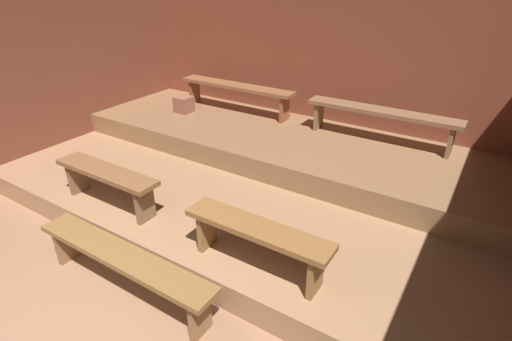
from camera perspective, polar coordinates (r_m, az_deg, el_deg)
ground at (r=4.57m, az=-6.30°, el=-8.71°), size 6.83×5.90×0.08m
wall_back at (r=6.07m, az=8.73°, el=14.28°), size 6.83×0.06×2.61m
wall_left at (r=6.28m, az=-29.86°, el=11.50°), size 0.06×5.90×2.61m
platform_lower at (r=5.03m, az=-0.57°, el=-2.40°), size 6.03×3.45×0.29m
platform_middle at (r=5.55m, az=4.13°, el=3.78°), size 6.03×1.77×0.29m
bench_floor_center at (r=3.71m, az=-18.68°, el=-12.25°), size 1.95×0.28×0.44m
bench_lower_left at (r=4.52m, az=-20.75°, el=-0.96°), size 1.34×0.28×0.44m
bench_lower_right at (r=3.36m, az=0.15°, el=-9.34°), size 1.34×0.28×0.44m
bench_middle_left at (r=6.35m, az=-2.87°, el=11.65°), size 1.98×0.28×0.44m
bench_middle_right at (r=5.41m, az=17.67°, el=7.62°), size 1.98×0.28×0.44m
wooden_crate_middle at (r=6.47m, az=-10.36°, el=9.38°), size 0.25×0.25×0.25m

